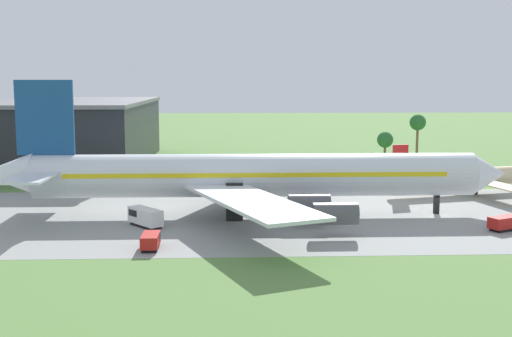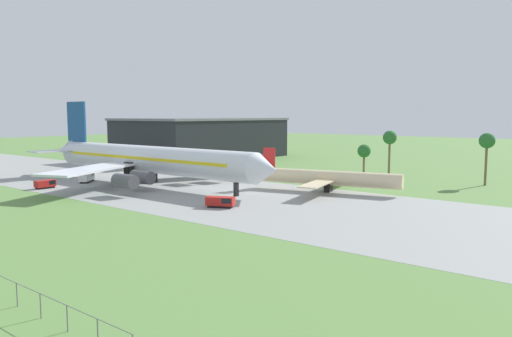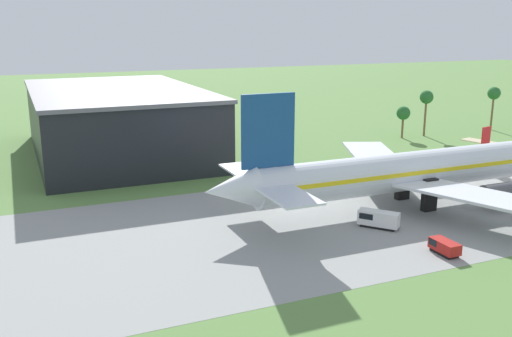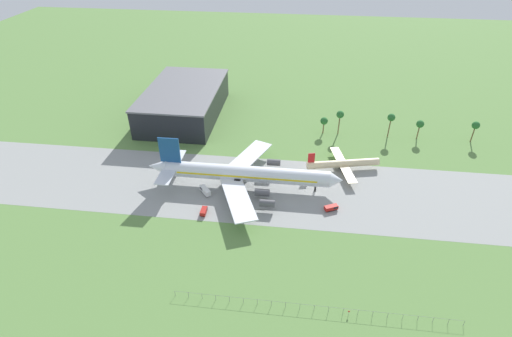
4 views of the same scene
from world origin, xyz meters
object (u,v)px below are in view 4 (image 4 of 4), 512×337
object	(u,v)px
regional_aircraft	(343,164)
no_stopping_sign	(349,312)
baggage_tug	(332,208)
fuel_truck	(204,211)
jet_airliner	(244,174)
catering_van	(205,190)
terminal_building	(184,102)

from	to	relation	value
regional_aircraft	no_stopping_sign	distance (m)	73.04
regional_aircraft	baggage_tug	bearing A→B (deg)	-100.97
fuel_truck	no_stopping_sign	xyz separation A→B (m)	(49.75, -37.57, 0.03)
regional_aircraft	jet_airliner	bearing A→B (deg)	-157.18
no_stopping_sign	baggage_tug	bearing A→B (deg)	94.05
baggage_tug	fuel_truck	world-z (taller)	baggage_tug
regional_aircraft	fuel_truck	distance (m)	62.88
fuel_truck	catering_van	xyz separation A→B (m)	(-2.25, 11.82, 0.35)
terminal_building	no_stopping_sign	bearing A→B (deg)	-55.98
jet_airliner	terminal_building	bearing A→B (deg)	124.12
jet_airliner	regional_aircraft	size ratio (longest dim) A/B	2.51
jet_airliner	regional_aircraft	bearing A→B (deg)	22.82
regional_aircraft	terminal_building	xyz separation A→B (m)	(-80.54, 43.13, 4.63)
fuel_truck	regional_aircraft	bearing A→B (deg)	34.29
baggage_tug	catering_van	bearing A→B (deg)	175.15
baggage_tug	catering_van	distance (m)	48.96
no_stopping_sign	terminal_building	size ratio (longest dim) A/B	0.03
regional_aircraft	baggage_tug	xyz separation A→B (m)	(-5.38, -27.74, -1.94)
fuel_truck	no_stopping_sign	bearing A→B (deg)	-37.06
regional_aircraft	terminal_building	size ratio (longest dim) A/B	0.50
baggage_tug	catering_van	world-z (taller)	catering_van
jet_airliner	no_stopping_sign	distance (m)	67.86
jet_airliner	fuel_truck	size ratio (longest dim) A/B	18.02
baggage_tug	fuel_truck	bearing A→B (deg)	-170.64
baggage_tug	regional_aircraft	bearing A→B (deg)	79.03
jet_airliner	regional_aircraft	world-z (taller)	jet_airliner
catering_van	baggage_tug	bearing A→B (deg)	-4.85
fuel_truck	baggage_tug	bearing A→B (deg)	9.36
baggage_tug	fuel_truck	distance (m)	47.17
no_stopping_sign	catering_van	bearing A→B (deg)	136.47
fuel_truck	catering_van	bearing A→B (deg)	100.76
regional_aircraft	no_stopping_sign	bearing A→B (deg)	-91.71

